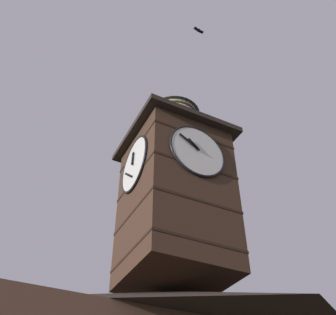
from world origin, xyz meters
TOP-DOWN VIEW (x-y plane):
  - clock_tower at (0.11, 0.70)m, footprint 4.39×4.39m
  - flying_bird_high at (-0.09, 3.10)m, footprint 0.57×0.21m

SIDE VIEW (x-z plane):
  - clock_tower at x=0.11m, z-range 6.61..16.39m
  - flying_bird_high at x=-0.09m, z-range 19.80..19.91m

